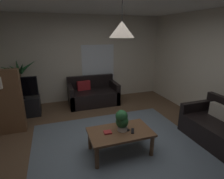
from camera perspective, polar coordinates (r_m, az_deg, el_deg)
The scene contains 17 objects.
floor at distance 3.72m, azimuth 1.55°, elevation -17.14°, with size 4.92×5.51×0.02m, color brown.
rug at distance 3.56m, azimuth 2.73°, elevation -18.69°, with size 3.20×3.03×0.01m, color slate.
wall_back at distance 5.80m, azimuth -8.01°, elevation 9.59°, with size 5.04×0.06×2.63m, color beige.
wall_right at distance 4.64m, azimuth 32.12°, elevation 5.05°, with size 0.06×5.51×2.63m, color beige.
window_pane at distance 5.87m, azimuth -4.46°, elevation 8.36°, with size 1.05×0.01×1.16m, color white.
couch_under_window at distance 5.56m, azimuth -6.09°, elevation -1.72°, with size 1.47×0.84×0.82m.
couch_right_side at distance 4.23m, azimuth 31.16°, elevation -10.80°, with size 0.84×1.37×0.82m.
coffee_table at distance 3.32m, azimuth 2.62°, elevation -14.04°, with size 1.13×0.66×0.43m.
book_on_table_0 at distance 3.22m, azimuth -1.39°, elevation -13.42°, with size 0.13×0.12×0.03m, color #B22D2D.
remote_on_table_0 at distance 3.32m, azimuth 4.19°, elevation -12.50°, with size 0.05×0.16×0.02m, color black.
remote_on_table_1 at distance 3.29m, azimuth 6.57°, elevation -12.94°, with size 0.05×0.16×0.02m, color black.
potted_plant_on_table at distance 3.22m, azimuth 3.25°, elevation -9.73°, with size 0.25×0.25×0.39m.
tv_stand at distance 5.28m, azimuth -26.64°, elevation -4.98°, with size 0.90×0.44×0.50m, color black.
tv at distance 5.09m, azimuth -27.49°, elevation 0.51°, with size 0.89×0.16×0.55m.
potted_palm_corner at distance 5.54m, azimuth -26.84°, elevation 0.82°, with size 0.90×0.80×1.43m.
bookshelf_corner at distance 4.42m, azimuth -31.08°, elevation -3.33°, with size 0.70×0.31×1.40m.
pendant_lamp at distance 2.82m, azimuth 3.15°, elevation 18.53°, with size 0.39×0.39×0.59m.
Camera 1 is at (-1.07, -2.86, 2.11)m, focal length 28.77 mm.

